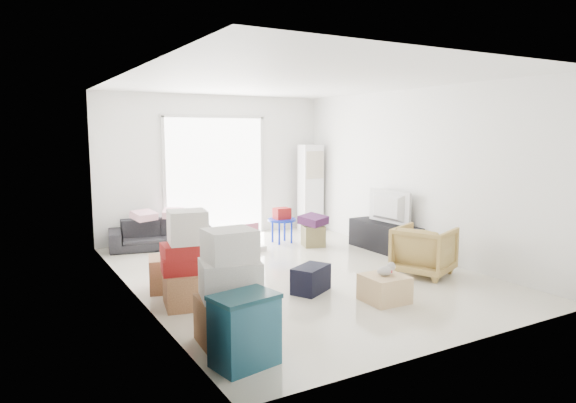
# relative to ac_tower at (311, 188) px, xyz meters

# --- Properties ---
(room_shell) EXTENTS (4.98, 6.48, 3.18)m
(room_shell) POSITION_rel_ac_tower_xyz_m (-1.95, -2.65, 0.48)
(room_shell) COLOR beige
(room_shell) RESTS_ON ground
(sliding_door) EXTENTS (2.10, 0.04, 2.33)m
(sliding_door) POSITION_rel_ac_tower_xyz_m (-1.95, 0.33, 0.37)
(sliding_door) COLOR white
(sliding_door) RESTS_ON room_shell
(ac_tower) EXTENTS (0.45, 0.30, 1.75)m
(ac_tower) POSITION_rel_ac_tower_xyz_m (0.00, 0.00, 0.00)
(ac_tower) COLOR white
(ac_tower) RESTS_ON room_shell
(tv_console) EXTENTS (0.43, 1.44, 0.48)m
(tv_console) POSITION_rel_ac_tower_xyz_m (0.05, -2.27, -0.64)
(tv_console) COLOR black
(tv_console) RESTS_ON room_shell
(television) EXTENTS (0.59, 0.98, 0.13)m
(television) POSITION_rel_ac_tower_xyz_m (0.05, -2.27, -0.33)
(television) COLOR black
(television) RESTS_ON tv_console
(sofa) EXTENTS (1.79, 0.81, 0.68)m
(sofa) POSITION_rel_ac_tower_xyz_m (-3.17, -0.15, -0.54)
(sofa) COLOR #232227
(sofa) RESTS_ON room_shell
(pillow_left) EXTENTS (0.43, 0.39, 0.11)m
(pillow_left) POSITION_rel_ac_tower_xyz_m (-3.45, -0.14, -0.14)
(pillow_left) COLOR #F2B1BB
(pillow_left) RESTS_ON sofa
(pillow_right) EXTENTS (0.45, 0.41, 0.12)m
(pillow_right) POSITION_rel_ac_tower_xyz_m (-2.93, -0.12, -0.14)
(pillow_right) COLOR #F2B1BB
(pillow_right) RESTS_ON sofa
(armchair) EXTENTS (0.93, 0.95, 0.76)m
(armchair) POSITION_rel_ac_tower_xyz_m (-0.43, -3.68, -0.50)
(armchair) COLOR tan
(armchair) RESTS_ON room_shell
(storage_bins) EXTENTS (0.61, 0.48, 0.63)m
(storage_bins) POSITION_rel_ac_tower_xyz_m (-3.85, -5.02, -0.56)
(storage_bins) COLOR navy
(storage_bins) RESTS_ON room_shell
(box_stack_a) EXTENTS (0.64, 0.56, 1.10)m
(box_stack_a) POSITION_rel_ac_tower_xyz_m (-3.75, -4.50, -0.38)
(box_stack_a) COLOR #B27D50
(box_stack_a) RESTS_ON room_shell
(box_stack_b) EXTENTS (0.67, 0.64, 1.12)m
(box_stack_b) POSITION_rel_ac_tower_xyz_m (-3.75, -3.29, -0.39)
(box_stack_b) COLOR #B27D50
(box_stack_b) RESTS_ON room_shell
(box_stack_c) EXTENTS (0.70, 0.63, 0.43)m
(box_stack_c) POSITION_rel_ac_tower_xyz_m (-3.72, -2.59, -0.66)
(box_stack_c) COLOR #B27D50
(box_stack_c) RESTS_ON room_shell
(loose_box) EXTENTS (0.48, 0.48, 0.35)m
(loose_box) POSITION_rel_ac_tower_xyz_m (-3.15, -2.57, -0.70)
(loose_box) COLOR #B27D50
(loose_box) RESTS_ON room_shell
(duffel_bag) EXTENTS (0.60, 0.52, 0.33)m
(duffel_bag) POSITION_rel_ac_tower_xyz_m (-2.25, -3.56, -0.71)
(duffel_bag) COLOR black
(duffel_bag) RESTS_ON room_shell
(ottoman) EXTENTS (0.46, 0.46, 0.36)m
(ottoman) POSITION_rel_ac_tower_xyz_m (-0.80, -1.35, -0.69)
(ottoman) COLOR olive
(ottoman) RESTS_ON room_shell
(blanket) EXTENTS (0.51, 0.51, 0.14)m
(blanket) POSITION_rel_ac_tower_xyz_m (-0.80, -1.35, -0.44)
(blanket) COLOR #461D4A
(blanket) RESTS_ON ottoman
(kids_table) EXTENTS (0.52, 0.52, 0.64)m
(kids_table) POSITION_rel_ac_tower_xyz_m (-1.14, -0.83, -0.42)
(kids_table) COLOR #0B22BE
(kids_table) RESTS_ON room_shell
(toy_walker) EXTENTS (0.37, 0.34, 0.45)m
(toy_walker) POSITION_rel_ac_tower_xyz_m (-1.87, -1.10, -0.75)
(toy_walker) COLOR silver
(toy_walker) RESTS_ON room_shell
(wood_crate) EXTENTS (0.49, 0.49, 0.32)m
(wood_crate) POSITION_rel_ac_tower_xyz_m (-1.69, -4.31, -0.72)
(wood_crate) COLOR tan
(wood_crate) RESTS_ON room_shell
(plush_bunny) EXTENTS (0.28, 0.16, 0.14)m
(plush_bunny) POSITION_rel_ac_tower_xyz_m (-1.66, -4.30, -0.49)
(plush_bunny) COLOR #B2ADA8
(plush_bunny) RESTS_ON wood_crate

